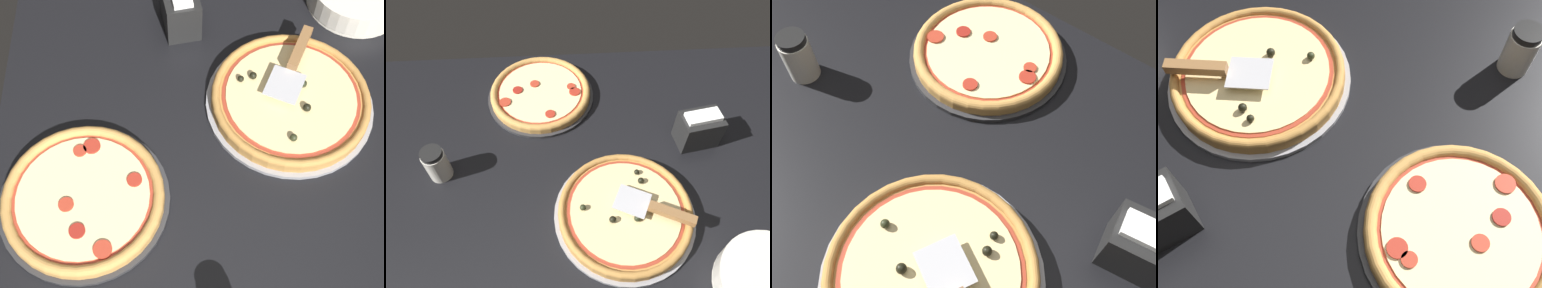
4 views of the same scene
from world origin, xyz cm
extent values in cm
cube|color=black|center=(0.00, 0.00, -1.80)|extent=(155.16, 106.56, 3.60)
cylinder|color=#939399|center=(2.34, -10.61, 0.50)|extent=(36.73, 36.73, 1.00)
cylinder|color=#B77F3D|center=(2.34, -10.61, 2.09)|extent=(34.53, 34.53, 2.18)
torus|color=#B77F3D|center=(2.34, -10.61, 3.18)|extent=(34.53, 34.53, 1.82)
cylinder|color=#A33823|center=(2.34, -10.61, 3.26)|extent=(30.01, 30.01, 0.15)
cylinder|color=beige|center=(2.34, -10.61, 3.38)|extent=(28.31, 28.31, 0.40)
sphere|color=black|center=(6.71, 0.08, 4.30)|extent=(1.44, 1.44, 1.44)
sphere|color=black|center=(7.40, -2.76, 4.41)|extent=(1.66, 1.66, 1.66)
sphere|color=#282D19|center=(-8.51, -9.62, 4.38)|extent=(1.59, 1.59, 1.59)
sphere|color=black|center=(-1.35, -13.38, 4.46)|extent=(1.76, 1.76, 1.76)
cylinder|color=#2D2D30|center=(-19.35, 32.97, 0.50)|extent=(34.13, 34.13, 1.00)
cylinder|color=#C68E47|center=(-19.35, 32.97, 1.79)|extent=(32.08, 32.08, 1.57)
torus|color=#C68E47|center=(-19.35, 32.97, 2.57)|extent=(32.08, 32.08, 2.26)
cylinder|color=#A33823|center=(-19.35, 32.97, 2.65)|extent=(27.89, 27.89, 0.15)
cylinder|color=beige|center=(-19.35, 32.97, 2.77)|extent=(26.31, 26.31, 0.40)
cylinder|color=#AD2D1E|center=(-16.33, 22.88, 3.17)|extent=(3.06, 3.06, 0.40)
cylinder|color=#B73823|center=(-30.36, 28.55, 3.17)|extent=(3.62, 3.62, 0.40)
cylinder|color=maroon|center=(-26.62, 33.52, 3.17)|extent=(3.14, 3.14, 0.40)
cylinder|color=#B73823|center=(-9.37, 34.12, 3.17)|extent=(2.74, 2.74, 0.40)
cylinder|color=#AD2D1E|center=(-8.37, 31.74, 3.17)|extent=(3.52, 3.52, 0.40)
cylinder|color=#B73823|center=(-21.16, 36.02, 3.17)|extent=(3.02, 3.02, 0.40)
cube|color=#B7B7BC|center=(4.01, -9.15, 5.46)|extent=(10.74, 10.24, 0.24)
cylinder|color=silver|center=(-47.29, 5.28, 4.64)|extent=(6.31, 6.31, 9.28)
cylinder|color=black|center=(-47.29, 5.28, 9.98)|extent=(5.81, 5.81, 1.40)
cube|color=black|center=(26.51, 12.72, 5.21)|extent=(12.75, 9.88, 10.42)
camera|label=1|loc=(-62.41, 13.09, 98.83)|focal=50.00mm
camera|label=2|loc=(-12.27, -51.58, 90.65)|focal=35.00mm
camera|label=3|loc=(18.69, -22.73, 74.23)|focal=42.00mm
camera|label=4|loc=(6.08, 47.26, 74.25)|focal=42.00mm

